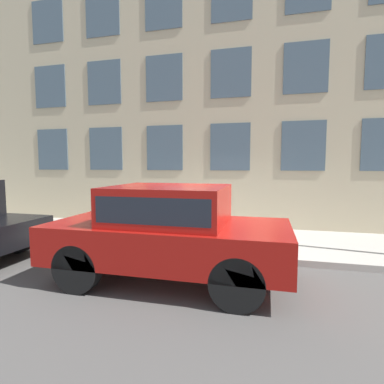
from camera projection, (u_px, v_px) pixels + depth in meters
The scene contains 6 objects.
ground_plane at pixel (212, 260), 6.64m from camera, with size 80.00×80.00×0.00m, color #514F4C.
sidewalk at pixel (222, 240), 8.11m from camera, with size 3.07×60.00×0.14m.
building_facade at pixel (231, 74), 9.31m from camera, with size 0.33×40.00×9.88m.
fire_hydrant at pixel (202, 230), 7.19m from camera, with size 0.33×0.44×0.79m.
person at pixel (182, 215), 7.79m from camera, with size 0.26×0.17×1.08m.
parked_car_red_near at pixel (169, 228), 5.38m from camera, with size 1.95×4.22×1.73m.
Camera 1 is at (-6.38, -1.16, 2.10)m, focal length 28.00 mm.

